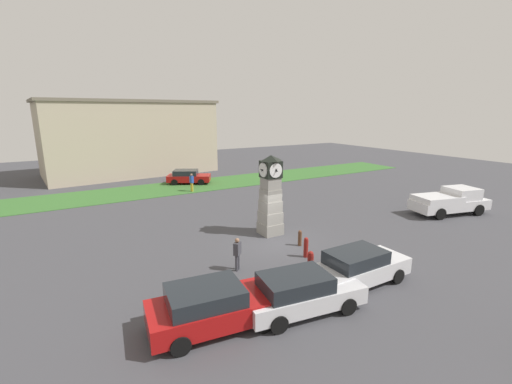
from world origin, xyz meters
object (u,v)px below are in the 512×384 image
(clock_tower, at_px, (270,198))
(car_by_building, at_px, (359,266))
(car_near_tower, at_px, (300,292))
(pedestrian_near_bench, at_px, (237,252))
(car_end_of_row, at_px, (188,177))
(bollard_near_tower, at_px, (310,261))
(car_navy_sedan, at_px, (213,306))
(pedestrian_crossing_lot, at_px, (192,181))
(bollard_mid_row, at_px, (306,247))
(bollard_far_row, at_px, (300,238))
(pickup_truck, at_px, (450,201))

(clock_tower, xyz_separation_m, car_by_building, (-0.04, -7.00, -1.45))
(car_near_tower, relative_size, pedestrian_near_bench, 2.99)
(car_end_of_row, bearing_deg, bollard_near_tower, -94.53)
(car_near_tower, xyz_separation_m, pedestrian_near_bench, (-0.45, 4.11, 0.13))
(car_navy_sedan, bearing_deg, pedestrian_crossing_lot, 71.96)
(bollard_mid_row, height_order, car_end_of_row, car_end_of_row)
(car_by_building, height_order, car_end_of_row, car_by_building)
(car_navy_sedan, distance_m, pedestrian_crossing_lot, 20.43)
(bollard_far_row, distance_m, car_end_of_row, 18.65)
(clock_tower, distance_m, car_end_of_row, 16.34)
(car_navy_sedan, height_order, car_end_of_row, car_navy_sedan)
(bollard_near_tower, bearing_deg, car_navy_sedan, -163.44)
(bollard_near_tower, height_order, bollard_mid_row, bollard_mid_row)
(bollard_near_tower, relative_size, bollard_mid_row, 0.92)
(car_end_of_row, relative_size, pedestrian_near_bench, 2.92)
(bollard_near_tower, distance_m, pedestrian_crossing_lot, 17.80)
(bollard_mid_row, height_order, pedestrian_crossing_lot, pedestrian_crossing_lot)
(clock_tower, relative_size, car_near_tower, 1.01)
(bollard_far_row, xyz_separation_m, car_near_tower, (-3.83, -5.01, 0.31))
(bollard_near_tower, bearing_deg, pedestrian_crossing_lot, 87.45)
(car_by_building, height_order, pedestrian_crossing_lot, pedestrian_crossing_lot)
(bollard_far_row, distance_m, car_navy_sedan, 8.19)
(pedestrian_near_bench, bearing_deg, car_navy_sedan, -128.35)
(clock_tower, bearing_deg, car_near_tower, -114.98)
(bollard_near_tower, height_order, car_end_of_row, car_end_of_row)
(bollard_mid_row, distance_m, car_by_building, 3.28)
(clock_tower, height_order, bollard_near_tower, clock_tower)
(clock_tower, relative_size, bollard_far_row, 5.39)
(pedestrian_near_bench, bearing_deg, bollard_mid_row, -6.96)
(pedestrian_crossing_lot, bearing_deg, clock_tower, -88.86)
(pickup_truck, bearing_deg, bollard_mid_row, -176.94)
(car_end_of_row, height_order, pedestrian_near_bench, pedestrian_near_bench)
(bollard_mid_row, relative_size, car_by_building, 0.24)
(car_navy_sedan, bearing_deg, bollard_near_tower, 16.56)
(car_end_of_row, relative_size, pickup_truck, 0.78)
(pedestrian_crossing_lot, bearing_deg, pickup_truck, -49.57)
(car_by_building, distance_m, car_end_of_row, 23.27)
(car_near_tower, distance_m, car_by_building, 3.43)
(car_near_tower, xyz_separation_m, pickup_truck, (16.62, 4.38, 0.17))
(bollard_mid_row, height_order, car_by_building, car_by_building)
(bollard_mid_row, bearing_deg, car_near_tower, -130.87)
(bollard_far_row, xyz_separation_m, pedestrian_crossing_lot, (-0.63, 15.13, 0.51))
(bollard_mid_row, distance_m, pedestrian_crossing_lot, 16.48)
(car_near_tower, bearing_deg, car_navy_sedan, 167.07)
(pickup_truck, bearing_deg, bollard_far_row, 177.18)
(pickup_truck, bearing_deg, pedestrian_near_bench, -179.07)
(pedestrian_crossing_lot, bearing_deg, pedestrian_near_bench, -102.81)
(bollard_mid_row, xyz_separation_m, car_by_building, (0.24, -3.27, 0.25))
(pedestrian_crossing_lot, bearing_deg, car_navy_sedan, -108.04)
(car_end_of_row, distance_m, pedestrian_crossing_lot, 3.64)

